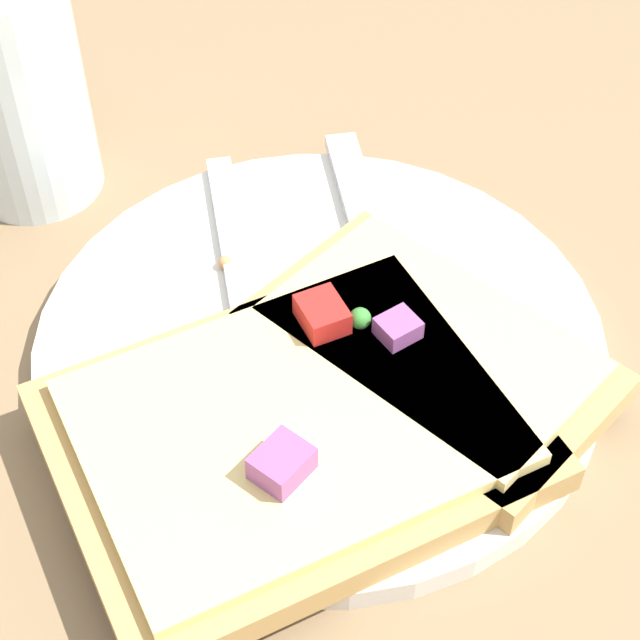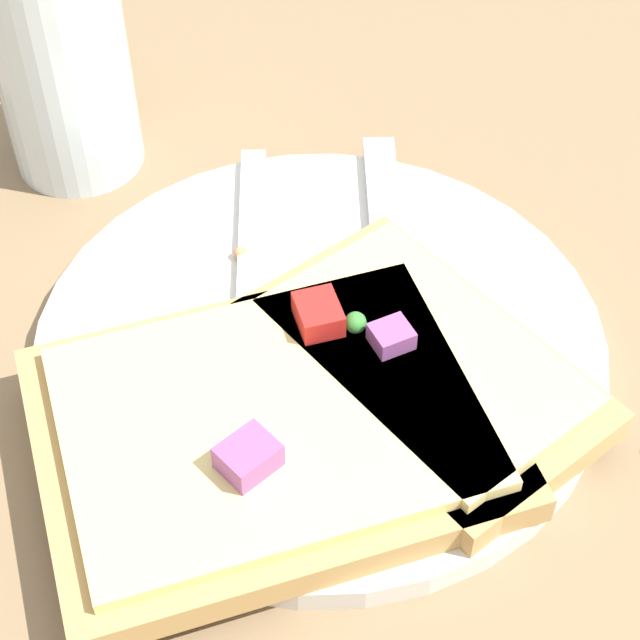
{
  "view_description": "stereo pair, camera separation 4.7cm",
  "coord_description": "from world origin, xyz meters",
  "px_view_note": "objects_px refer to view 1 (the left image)",
  "views": [
    {
      "loc": [
        0.03,
        0.31,
        0.37
      ],
      "look_at": [
        0.0,
        0.0,
        0.02
      ],
      "focal_mm": 60.0,
      "sensor_mm": 36.0,
      "label": 1
    },
    {
      "loc": [
        -0.02,
        0.31,
        0.37
      ],
      "look_at": [
        0.0,
        0.0,
        0.02
      ],
      "focal_mm": 60.0,
      "sensor_mm": 36.0,
      "label": 2
    }
  ],
  "objects_px": {
    "fork": "(249,335)",
    "drinking_glass": "(16,89)",
    "pizza_slice_main": "(292,432)",
    "pizza_slice_corner": "(429,351)",
    "plate": "(320,344)",
    "knife": "(374,253)"
  },
  "relations": [
    {
      "from": "fork",
      "to": "pizza_slice_corner",
      "type": "xyz_separation_m",
      "value": [
        -0.08,
        0.02,
        0.01
      ]
    },
    {
      "from": "fork",
      "to": "knife",
      "type": "xyz_separation_m",
      "value": [
        -0.06,
        -0.05,
        0.0
      ]
    },
    {
      "from": "pizza_slice_main",
      "to": "pizza_slice_corner",
      "type": "distance_m",
      "value": 0.07
    },
    {
      "from": "plate",
      "to": "drinking_glass",
      "type": "height_order",
      "value": "drinking_glass"
    },
    {
      "from": "fork",
      "to": "plate",
      "type": "bearing_deg",
      "value": 84.39
    },
    {
      "from": "pizza_slice_main",
      "to": "drinking_glass",
      "type": "distance_m",
      "value": 0.23
    },
    {
      "from": "knife",
      "to": "drinking_glass",
      "type": "distance_m",
      "value": 0.19
    },
    {
      "from": "fork",
      "to": "pizza_slice_main",
      "type": "relative_size",
      "value": 0.98
    },
    {
      "from": "knife",
      "to": "pizza_slice_corner",
      "type": "xyz_separation_m",
      "value": [
        -0.02,
        0.07,
        0.01
      ]
    },
    {
      "from": "fork",
      "to": "drinking_glass",
      "type": "height_order",
      "value": "drinking_glass"
    },
    {
      "from": "pizza_slice_corner",
      "to": "drinking_glass",
      "type": "bearing_deg",
      "value": -172.36
    },
    {
      "from": "plate",
      "to": "pizza_slice_main",
      "type": "distance_m",
      "value": 0.06
    },
    {
      "from": "plate",
      "to": "drinking_glass",
      "type": "relative_size",
      "value": 2.13
    },
    {
      "from": "pizza_slice_main",
      "to": "drinking_glass",
      "type": "height_order",
      "value": "drinking_glass"
    },
    {
      "from": "plate",
      "to": "pizza_slice_corner",
      "type": "distance_m",
      "value": 0.05
    },
    {
      "from": "fork",
      "to": "knife",
      "type": "bearing_deg",
      "value": 122.51
    },
    {
      "from": "pizza_slice_main",
      "to": "pizza_slice_corner",
      "type": "xyz_separation_m",
      "value": [
        -0.06,
        -0.04,
        -0.0
      ]
    },
    {
      "from": "knife",
      "to": "drinking_glass",
      "type": "bearing_deg",
      "value": -121.14
    },
    {
      "from": "fork",
      "to": "knife",
      "type": "height_order",
      "value": "knife"
    },
    {
      "from": "knife",
      "to": "pizza_slice_corner",
      "type": "relative_size",
      "value": 1.21
    },
    {
      "from": "fork",
      "to": "drinking_glass",
      "type": "distance_m",
      "value": 0.17
    },
    {
      "from": "drinking_glass",
      "to": "plate",
      "type": "bearing_deg",
      "value": 136.61
    }
  ]
}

